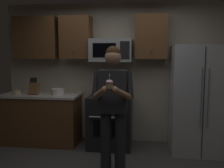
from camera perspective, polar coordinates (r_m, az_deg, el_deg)
wall_back at (r=4.71m, az=2.05°, el=2.58°), size 4.40×0.10×2.60m
oven_range at (r=4.48m, az=-0.42°, el=-8.52°), size 0.76×0.70×0.93m
microwave at (r=4.44m, az=-0.21°, el=7.75°), size 0.74×0.41×0.40m
refrigerator at (r=4.40m, az=19.27°, el=-3.35°), size 0.90×0.75×1.80m
cabinet_row_upper at (r=4.62m, az=-7.34°, el=10.52°), size 2.78×0.36×0.76m
counter_left at (r=4.85m, az=-15.91°, el=-7.60°), size 1.44×0.66×0.92m
knife_block at (r=4.74m, az=-17.44°, el=-0.91°), size 0.16×0.15×0.32m
bowl_large_white at (r=4.61m, az=-12.39°, el=-1.69°), size 0.24×0.24×0.11m
bowl_small_colored at (r=4.91m, az=-20.98°, el=-1.73°), size 0.15×0.15×0.07m
person at (r=3.38m, az=0.21°, el=-4.32°), size 0.60×0.48×1.76m
cupcake at (r=3.01m, az=-0.60°, el=0.02°), size 0.09×0.09×0.17m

